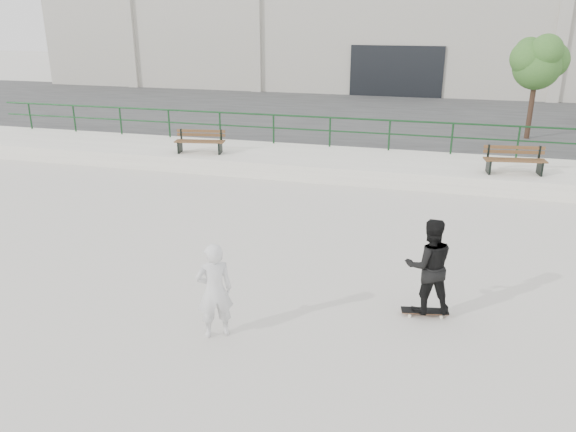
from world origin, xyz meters
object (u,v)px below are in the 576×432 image
(seated_skater, at_px, (214,291))
(bench_right, at_px, (514,160))
(skateboard, at_px, (425,311))
(standing_skater, at_px, (429,266))
(tree, at_px, (539,61))
(bench_left, at_px, (200,142))

(seated_skater, bearing_deg, bench_right, -151.02)
(skateboard, height_order, seated_skater, seated_skater)
(bench_right, height_order, standing_skater, standing_skater)
(skateboard, height_order, standing_skater, standing_skater)
(tree, height_order, standing_skater, tree)
(bench_left, relative_size, bench_right, 0.96)
(standing_skater, bearing_deg, tree, -118.81)
(bench_right, xyz_separation_m, skateboard, (-2.08, -7.98, -0.81))
(skateboard, bearing_deg, bench_right, 65.21)
(bench_right, height_order, seated_skater, seated_skater)
(bench_right, distance_m, seated_skater, 10.83)
(tree, xyz_separation_m, standing_skater, (-3.06, -13.23, -2.34))
(bench_left, relative_size, standing_skater, 1.02)
(bench_right, relative_size, seated_skater, 1.11)
(tree, relative_size, standing_skater, 2.25)
(bench_left, bearing_deg, standing_skater, -56.05)
(skateboard, distance_m, standing_skater, 0.84)
(bench_left, height_order, bench_right, bench_right)
(bench_left, xyz_separation_m, skateboard, (7.55, -7.97, -0.79))
(standing_skater, bearing_deg, skateboard, 137.66)
(bench_left, relative_size, tree, 0.45)
(bench_left, xyz_separation_m, bench_right, (9.63, 0.02, 0.02))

